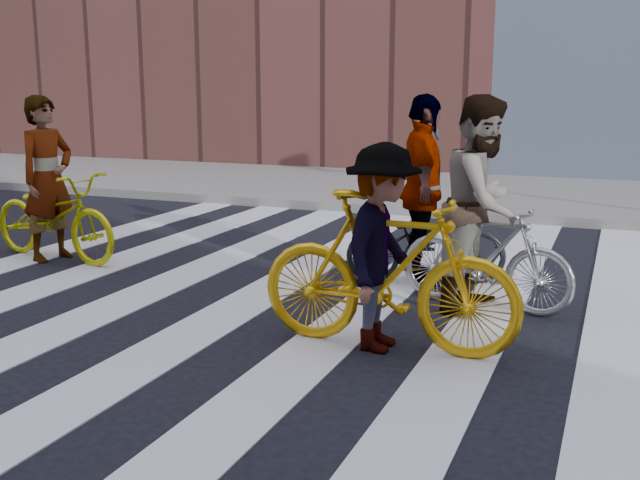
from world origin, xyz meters
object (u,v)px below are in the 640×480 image
Objects in this scene: bike_silver_mid at (486,256)px; rider_right at (382,248)px; rider_left at (48,179)px; rider_mid at (482,204)px; bike_dark_rear at (426,242)px; bike_yellow_left at (54,216)px; bike_yellow_right at (388,272)px; rider_rear at (423,190)px.

bike_silver_mid is 1.54m from rider_right.
rider_left is (-5.14, 0.10, 0.47)m from bike_silver_mid.
bike_dark_rear is at bearing 55.17° from rider_mid.
rider_mid is at bearing -153.81° from bike_dark_rear.
rider_mid is (5.09, -0.10, 0.01)m from rider_left.
rider_mid reaches higher than rider_left.
rider_left reaches higher than bike_silver_mid.
rider_right is (4.57, -1.50, -0.16)m from rider_left.
rider_right is (4.52, -1.50, 0.29)m from bike_yellow_left.
bike_yellow_right is at bearing 172.41° from rider_mid.
rider_mid is at bearing -18.43° from bike_yellow_right.
rider_mid is (5.04, -0.10, 0.46)m from bike_yellow_left.
bike_silver_mid is at bearing -22.04° from rider_right.
bike_yellow_right is at bearing 167.92° from bike_dark_rear.
rider_left is at bearing 79.73° from bike_dark_rear.
bike_silver_mid reaches higher than bike_dark_rear.
bike_yellow_right is 1.06× the size of rider_rear.
bike_yellow_left is at bearing -80.39° from rider_left.
rider_mid is 1.00× the size of rider_rear.
bike_silver_mid is 0.84× the size of rider_mid.
rider_left is (-0.05, -0.00, 0.44)m from bike_yellow_left.
bike_yellow_left is 5.09m from bike_silver_mid.
bike_yellow_left is at bearing 99.75° from bike_silver_mid.
bike_yellow_left is 1.03× the size of rider_left.
bike_silver_mid is 0.86× the size of rider_left.
bike_yellow_right is at bearing 170.58° from bike_silver_mid.
bike_yellow_left is 0.96× the size of bike_yellow_right.
rider_mid is at bearing 100.93° from bike_silver_mid.
bike_yellow_left is 4.37m from rider_rear.
bike_yellow_right is at bearing -89.90° from rider_right.
rider_right is (-0.52, -1.39, -0.17)m from rider_mid.
rider_mid is at bearing -81.58° from bike_yellow_left.
rider_right is at bearing 168.79° from bike_silver_mid.
rider_mid reaches higher than rider_rear.
bike_yellow_left is 1.23× the size of rider_right.
bike_silver_mid is 1.00× the size of bike_dark_rear.
bike_yellow_right reaches higher than bike_silver_mid.
bike_yellow_right is 1.28× the size of rider_right.
bike_dark_rear is at bearing -108.04° from rider_rear.
bike_dark_rear is at bearing 57.18° from bike_silver_mid.
bike_dark_rear is 1.13m from rider_mid.
bike_silver_mid is 0.85× the size of rider_rear.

